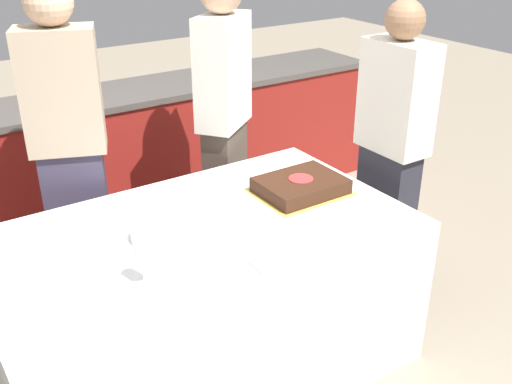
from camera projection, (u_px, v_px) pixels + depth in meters
name	position (u px, v px, depth m)	size (l,w,h in m)	color
ground_plane	(207.00, 364.00, 2.91)	(14.00, 14.00, 0.00)	gray
back_counter	(83.00, 167.00, 3.92)	(4.40, 0.58, 0.92)	maroon
dining_table	(204.00, 301.00, 2.74)	(1.82, 1.08, 0.75)	white
cake	(301.00, 186.00, 2.89)	(0.44, 0.34, 0.08)	gold
plate_stack	(155.00, 233.00, 2.50)	(0.20, 0.20, 0.05)	white
wine_glass	(142.00, 257.00, 2.17)	(0.07, 0.07, 0.16)	white
side_plate_near_cake	(265.00, 172.00, 3.11)	(0.19, 0.19, 0.00)	white
utensil_pile	(271.00, 261.00, 2.33)	(0.14, 0.09, 0.02)	white
person_cutting_cake	(224.00, 121.00, 3.37)	(0.42, 0.38, 1.73)	#4C4238
person_seated_right	(391.00, 155.00, 3.10)	(0.20, 0.36, 1.62)	#282833
person_standing_back	(70.00, 152.00, 2.92)	(0.41, 0.32, 1.75)	#383347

